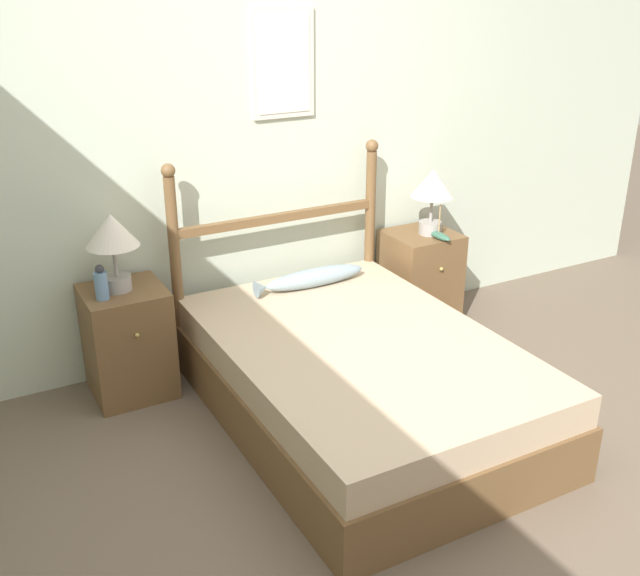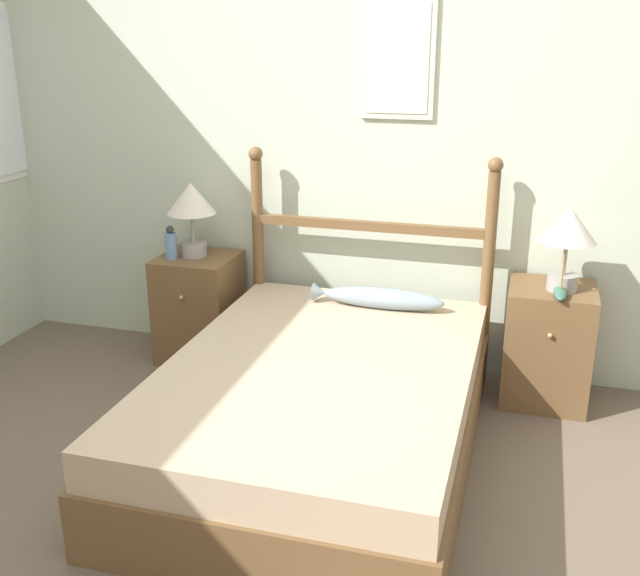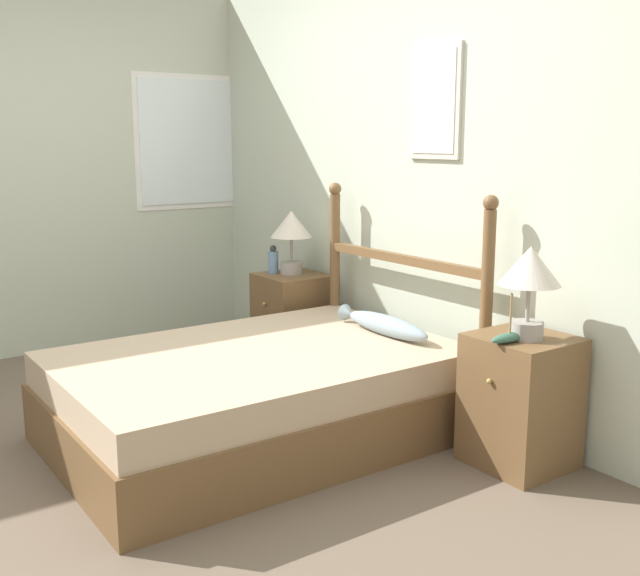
{
  "view_description": "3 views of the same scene",
  "coord_description": "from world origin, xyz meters",
  "px_view_note": "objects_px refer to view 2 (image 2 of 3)",
  "views": [
    {
      "loc": [
        -1.67,
        -2.18,
        2.14
      ],
      "look_at": [
        0.06,
        1.01,
        0.6
      ],
      "focal_mm": 42.0,
      "sensor_mm": 36.0,
      "label": 1
    },
    {
      "loc": [
        0.91,
        -2.19,
        1.8
      ],
      "look_at": [
        -0.0,
        0.97,
        0.67
      ],
      "focal_mm": 42.0,
      "sensor_mm": 36.0,
      "label": 2
    },
    {
      "loc": [
        3.18,
        -1.14,
        1.47
      ],
      "look_at": [
        0.07,
        1.04,
        0.72
      ],
      "focal_mm": 42.0,
      "sensor_mm": 36.0,
      "label": 3
    }
  ],
  "objects_px": {
    "table_lamp_right": "(568,231)",
    "model_boat": "(560,292)",
    "nightstand_left": "(200,307)",
    "table_lamp_left": "(191,204)",
    "fish_pillow": "(379,298)",
    "bottle": "(171,244)",
    "nightstand_right": "(547,344)",
    "bed": "(320,409)"
  },
  "relations": [
    {
      "from": "bed",
      "to": "fish_pillow",
      "type": "distance_m",
      "value": 0.78
    },
    {
      "from": "table_lamp_left",
      "to": "model_boat",
      "type": "bearing_deg",
      "value": -4.02
    },
    {
      "from": "table_lamp_left",
      "to": "model_boat",
      "type": "relative_size",
      "value": 1.88
    },
    {
      "from": "nightstand_right",
      "to": "model_boat",
      "type": "relative_size",
      "value": 2.76
    },
    {
      "from": "model_boat",
      "to": "nightstand_right",
      "type": "bearing_deg",
      "value": 102.34
    },
    {
      "from": "table_lamp_right",
      "to": "bottle",
      "type": "bearing_deg",
      "value": -178.82
    },
    {
      "from": "fish_pillow",
      "to": "nightstand_left",
      "type": "bearing_deg",
      "value": 174.42
    },
    {
      "from": "bed",
      "to": "bottle",
      "type": "height_order",
      "value": "bottle"
    },
    {
      "from": "table_lamp_right",
      "to": "bottle",
      "type": "xyz_separation_m",
      "value": [
        -2.07,
        -0.04,
        -0.21
      ]
    },
    {
      "from": "nightstand_left",
      "to": "table_lamp_right",
      "type": "height_order",
      "value": "table_lamp_right"
    },
    {
      "from": "nightstand_left",
      "to": "fish_pillow",
      "type": "bearing_deg",
      "value": -5.58
    },
    {
      "from": "table_lamp_left",
      "to": "table_lamp_right",
      "type": "relative_size",
      "value": 1.0
    },
    {
      "from": "nightstand_right",
      "to": "fish_pillow",
      "type": "height_order",
      "value": "nightstand_right"
    },
    {
      "from": "table_lamp_right",
      "to": "fish_pillow",
      "type": "relative_size",
      "value": 0.6
    },
    {
      "from": "bed",
      "to": "nightstand_left",
      "type": "distance_m",
      "value": 1.27
    },
    {
      "from": "bed",
      "to": "nightstand_right",
      "type": "distance_m",
      "value": 1.27
    },
    {
      "from": "bottle",
      "to": "model_boat",
      "type": "bearing_deg",
      "value": -1.62
    },
    {
      "from": "nightstand_right",
      "to": "model_boat",
      "type": "bearing_deg",
      "value": -77.66
    },
    {
      "from": "nightstand_right",
      "to": "table_lamp_left",
      "type": "xyz_separation_m",
      "value": [
        -1.93,
        0.01,
        0.6
      ]
    },
    {
      "from": "bed",
      "to": "nightstand_right",
      "type": "bearing_deg",
      "value": 40.88
    },
    {
      "from": "nightstand_left",
      "to": "table_lamp_left",
      "type": "distance_m",
      "value": 0.6
    },
    {
      "from": "nightstand_left",
      "to": "table_lamp_right",
      "type": "xyz_separation_m",
      "value": [
        1.95,
        -0.03,
        0.6
      ]
    },
    {
      "from": "table_lamp_right",
      "to": "fish_pillow",
      "type": "distance_m",
      "value": 0.98
    },
    {
      "from": "table_lamp_left",
      "to": "bottle",
      "type": "bearing_deg",
      "value": -140.91
    },
    {
      "from": "fish_pillow",
      "to": "model_boat",
      "type": "bearing_deg",
      "value": -1.71
    },
    {
      "from": "nightstand_right",
      "to": "table_lamp_right",
      "type": "bearing_deg",
      "value": -38.79
    },
    {
      "from": "table_lamp_left",
      "to": "model_boat",
      "type": "distance_m",
      "value": 1.99
    },
    {
      "from": "nightstand_right",
      "to": "bottle",
      "type": "bearing_deg",
      "value": -177.98
    },
    {
      "from": "fish_pillow",
      "to": "nightstand_right",
      "type": "bearing_deg",
      "value": 6.95
    },
    {
      "from": "nightstand_right",
      "to": "table_lamp_right",
      "type": "height_order",
      "value": "table_lamp_right"
    },
    {
      "from": "nightstand_left",
      "to": "bottle",
      "type": "distance_m",
      "value": 0.41
    },
    {
      "from": "table_lamp_right",
      "to": "model_boat",
      "type": "height_order",
      "value": "table_lamp_right"
    },
    {
      "from": "table_lamp_right",
      "to": "nightstand_left",
      "type": "bearing_deg",
      "value": 179.14
    },
    {
      "from": "nightstand_left",
      "to": "fish_pillow",
      "type": "distance_m",
      "value": 1.09
    },
    {
      "from": "nightstand_right",
      "to": "model_boat",
      "type": "height_order",
      "value": "model_boat"
    },
    {
      "from": "bottle",
      "to": "table_lamp_left",
      "type": "bearing_deg",
      "value": 39.09
    },
    {
      "from": "table_lamp_left",
      "to": "model_boat",
      "type": "xyz_separation_m",
      "value": [
        1.96,
        -0.14,
        -0.27
      ]
    },
    {
      "from": "bed",
      "to": "nightstand_right",
      "type": "relative_size",
      "value": 3.18
    },
    {
      "from": "nightstand_right",
      "to": "table_lamp_left",
      "type": "height_order",
      "value": "table_lamp_left"
    },
    {
      "from": "nightstand_left",
      "to": "table_lamp_left",
      "type": "relative_size",
      "value": 1.47
    },
    {
      "from": "fish_pillow",
      "to": "table_lamp_right",
      "type": "bearing_deg",
      "value": 4.79
    },
    {
      "from": "table_lamp_left",
      "to": "fish_pillow",
      "type": "height_order",
      "value": "table_lamp_left"
    }
  ]
}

